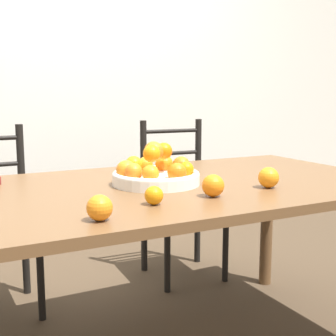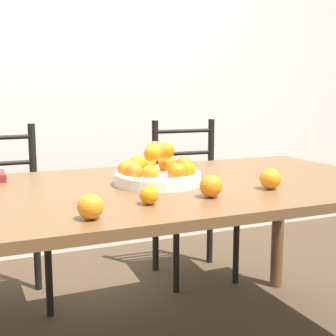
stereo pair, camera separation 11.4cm
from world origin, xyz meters
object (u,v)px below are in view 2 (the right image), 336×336
at_px(orange_loose_0, 211,186).
at_px(orange_loose_2, 90,207).
at_px(chair_left, 2,221).
at_px(fruit_bowl, 157,173).
at_px(orange_loose_3, 149,195).
at_px(orange_loose_1, 270,179).
at_px(chair_right, 192,202).

height_order(orange_loose_0, orange_loose_2, orange_loose_0).
bearing_deg(chair_left, orange_loose_0, -60.67).
distance_m(fruit_bowl, chair_left, 1.02).
bearing_deg(fruit_bowl, orange_loose_2, -132.42).
bearing_deg(orange_loose_3, orange_loose_1, 5.29).
distance_m(orange_loose_2, orange_loose_3, 0.25).
relative_size(orange_loose_2, chair_right, 0.08).
distance_m(orange_loose_0, chair_right, 1.23).
bearing_deg(orange_loose_0, chair_right, 66.65).
bearing_deg(chair_left, fruit_bowl, -56.03).
relative_size(orange_loose_1, orange_loose_2, 1.06).
bearing_deg(chair_left, orange_loose_2, -82.82).
bearing_deg(orange_loose_1, chair_left, 130.77).
distance_m(fruit_bowl, orange_loose_1, 0.44).
distance_m(fruit_bowl, orange_loose_3, 0.35).
height_order(orange_loose_0, chair_left, chair_left).
bearing_deg(chair_right, orange_loose_2, -124.54).
relative_size(orange_loose_2, orange_loose_3, 1.22).
bearing_deg(orange_loose_0, fruit_bowl, 105.69).
bearing_deg(orange_loose_3, orange_loose_2, -154.92).
height_order(fruit_bowl, chair_left, chair_left).
bearing_deg(orange_loose_2, chair_right, 52.26).
height_order(orange_loose_1, orange_loose_3, orange_loose_1).
xyz_separation_m(fruit_bowl, orange_loose_2, (-0.38, -0.41, -0.01)).
distance_m(orange_loose_0, chair_left, 1.30).
bearing_deg(orange_loose_2, fruit_bowl, 47.58).
bearing_deg(orange_loose_3, chair_right, 57.18).
bearing_deg(fruit_bowl, orange_loose_3, -116.75).
height_order(orange_loose_2, chair_right, chair_right).
bearing_deg(chair_right, orange_loose_1, -97.31).
relative_size(fruit_bowl, orange_loose_3, 5.59).
xyz_separation_m(orange_loose_0, orange_loose_2, (-0.46, -0.12, -0.00)).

